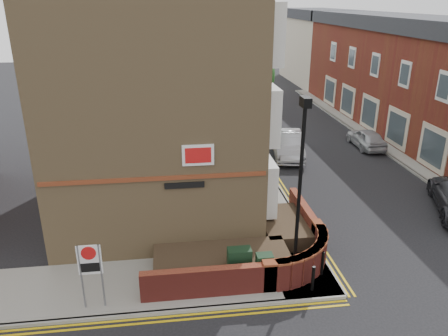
% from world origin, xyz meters
% --- Properties ---
extents(ground, '(120.00, 120.00, 0.00)m').
position_xyz_m(ground, '(0.00, 0.00, 0.00)').
color(ground, black).
rests_on(ground, ground).
extents(pavement_corner, '(13.00, 3.00, 0.12)m').
position_xyz_m(pavement_corner, '(-3.50, 1.50, 0.06)').
color(pavement_corner, gray).
rests_on(pavement_corner, ground).
extents(pavement_main, '(2.00, 32.00, 0.12)m').
position_xyz_m(pavement_main, '(2.00, 16.00, 0.06)').
color(pavement_main, gray).
rests_on(pavement_main, ground).
extents(pavement_far, '(4.00, 40.00, 0.12)m').
position_xyz_m(pavement_far, '(13.00, 13.00, 0.06)').
color(pavement_far, gray).
rests_on(pavement_far, ground).
extents(kerb_side, '(13.00, 0.15, 0.12)m').
position_xyz_m(kerb_side, '(-3.50, 0.00, 0.06)').
color(kerb_side, gray).
rests_on(kerb_side, ground).
extents(kerb_main_near, '(0.15, 32.00, 0.12)m').
position_xyz_m(kerb_main_near, '(3.00, 16.00, 0.06)').
color(kerb_main_near, gray).
rests_on(kerb_main_near, ground).
extents(kerb_main_far, '(0.15, 40.00, 0.12)m').
position_xyz_m(kerb_main_far, '(11.00, 13.00, 0.06)').
color(kerb_main_far, gray).
rests_on(kerb_main_far, ground).
extents(yellow_lines_side, '(13.00, 0.28, 0.01)m').
position_xyz_m(yellow_lines_side, '(-3.50, -0.25, 0.01)').
color(yellow_lines_side, gold).
rests_on(yellow_lines_side, ground).
extents(yellow_lines_main, '(0.28, 32.00, 0.01)m').
position_xyz_m(yellow_lines_main, '(3.25, 16.00, 0.01)').
color(yellow_lines_main, gold).
rests_on(yellow_lines_main, ground).
extents(corner_building, '(8.95, 10.40, 13.60)m').
position_xyz_m(corner_building, '(-2.84, 8.00, 6.23)').
color(corner_building, '#96784F').
rests_on(corner_building, ground).
extents(garden_wall, '(6.80, 6.00, 1.20)m').
position_xyz_m(garden_wall, '(0.00, 2.50, 0.00)').
color(garden_wall, maroon).
rests_on(garden_wall, ground).
extents(lamppost, '(0.25, 0.50, 6.30)m').
position_xyz_m(lamppost, '(1.60, 1.20, 3.34)').
color(lamppost, black).
rests_on(lamppost, pavement_corner).
extents(utility_cabinet_large, '(0.80, 0.45, 1.20)m').
position_xyz_m(utility_cabinet_large, '(-0.30, 1.30, 0.72)').
color(utility_cabinet_large, black).
rests_on(utility_cabinet_large, pavement_corner).
extents(utility_cabinet_small, '(0.55, 0.40, 1.10)m').
position_xyz_m(utility_cabinet_small, '(0.50, 1.00, 0.67)').
color(utility_cabinet_small, black).
rests_on(utility_cabinet_small, pavement_corner).
extents(bollard_near, '(0.11, 0.11, 0.90)m').
position_xyz_m(bollard_near, '(2.00, 0.40, 0.57)').
color(bollard_near, black).
rests_on(bollard_near, pavement_corner).
extents(bollard_far, '(0.11, 0.11, 0.90)m').
position_xyz_m(bollard_far, '(2.60, 1.20, 0.57)').
color(bollard_far, black).
rests_on(bollard_far, pavement_corner).
extents(zone_sign, '(0.72, 0.07, 2.20)m').
position_xyz_m(zone_sign, '(-5.00, 0.50, 1.64)').
color(zone_sign, slate).
rests_on(zone_sign, pavement_corner).
extents(far_terrace, '(5.40, 30.40, 8.00)m').
position_xyz_m(far_terrace, '(14.50, 17.00, 4.04)').
color(far_terrace, maroon).
rests_on(far_terrace, ground).
extents(far_terrace_cream, '(5.40, 12.40, 8.00)m').
position_xyz_m(far_terrace_cream, '(14.50, 38.00, 4.05)').
color(far_terrace_cream, beige).
rests_on(far_terrace_cream, ground).
extents(tree_near, '(3.64, 3.65, 6.70)m').
position_xyz_m(tree_near, '(2.00, 14.05, 4.70)').
color(tree_near, '#382B1E').
rests_on(tree_near, pavement_main).
extents(tree_mid, '(4.03, 4.03, 7.42)m').
position_xyz_m(tree_mid, '(2.00, 22.05, 5.20)').
color(tree_mid, '#382B1E').
rests_on(tree_mid, pavement_main).
extents(tree_far, '(3.81, 3.81, 7.00)m').
position_xyz_m(tree_far, '(2.00, 30.05, 4.91)').
color(tree_far, '#382B1E').
rests_on(tree_far, pavement_main).
extents(traffic_light_assembly, '(0.20, 0.16, 4.20)m').
position_xyz_m(traffic_light_assembly, '(2.40, 25.00, 2.78)').
color(traffic_light_assembly, black).
rests_on(traffic_light_assembly, pavement_main).
extents(silver_car_near, '(2.36, 4.89, 1.55)m').
position_xyz_m(silver_car_near, '(4.73, 13.55, 0.77)').
color(silver_car_near, '#9C9DA3').
rests_on(silver_car_near, ground).
extents(red_car_main, '(2.46, 5.13, 1.41)m').
position_xyz_m(red_car_main, '(4.31, 22.86, 0.70)').
color(red_car_main, maroon).
rests_on(red_car_main, ground).
extents(silver_car_far, '(1.55, 3.72, 1.26)m').
position_xyz_m(silver_car_far, '(10.28, 14.55, 0.63)').
color(silver_car_far, '#AFB3B7').
rests_on(silver_car_far, ground).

